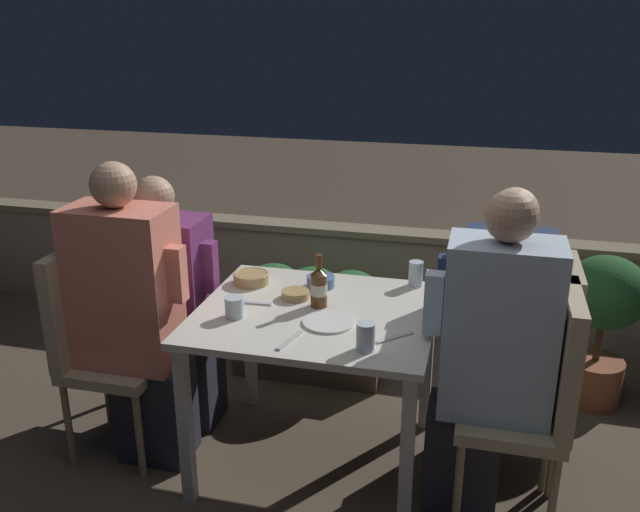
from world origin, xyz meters
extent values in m
plane|color=brown|center=(0.00, 0.00, 0.00)|extent=(16.00, 16.00, 0.00)
cube|color=gray|center=(0.00, 1.45, 0.31)|extent=(9.00, 0.14, 0.62)
cube|color=gray|center=(0.00, 1.45, 0.64)|extent=(9.00, 0.18, 0.04)
cube|color=silver|center=(0.00, 0.00, 0.73)|extent=(0.99, 0.87, 0.03)
cube|color=silver|center=(-0.45, -0.39, 0.36)|extent=(0.05, 0.05, 0.72)
cube|color=silver|center=(0.45, -0.39, 0.36)|extent=(0.05, 0.05, 0.72)
cube|color=silver|center=(-0.45, 0.39, 0.36)|extent=(0.05, 0.05, 0.72)
cube|color=silver|center=(0.45, 0.39, 0.36)|extent=(0.05, 0.05, 0.72)
cube|color=brown|center=(-0.24, 0.80, 0.14)|extent=(0.82, 0.36, 0.28)
ellipsoid|color=#235628|center=(-0.46, 0.80, 0.44)|extent=(0.37, 0.47, 0.35)
ellipsoid|color=#235628|center=(-0.24, 0.80, 0.44)|extent=(0.37, 0.47, 0.35)
ellipsoid|color=#235628|center=(-0.01, 0.80, 0.44)|extent=(0.37, 0.47, 0.35)
cube|color=tan|center=(-0.89, -0.13, 0.44)|extent=(0.41, 0.41, 0.05)
cube|color=tan|center=(-1.06, -0.13, 0.72)|extent=(0.06, 0.41, 0.51)
cylinder|color=#9E8966|center=(-1.06, -0.30, 0.21)|extent=(0.03, 0.03, 0.42)
cylinder|color=#9E8966|center=(-0.71, -0.30, 0.21)|extent=(0.03, 0.03, 0.42)
cylinder|color=#9E8966|center=(-1.06, 0.05, 0.21)|extent=(0.03, 0.03, 0.42)
cylinder|color=#9E8966|center=(-0.71, 0.05, 0.21)|extent=(0.03, 0.03, 0.42)
cube|color=#282833|center=(-0.72, -0.13, 0.23)|extent=(0.31, 0.23, 0.47)
cube|color=#E07A66|center=(-0.82, -0.13, 0.82)|extent=(0.44, 0.26, 0.71)
cube|color=#E07A66|center=(-0.57, -0.13, 0.91)|extent=(0.07, 0.07, 0.24)
sphere|color=tan|center=(-0.82, -0.13, 1.27)|extent=(0.19, 0.19, 0.19)
cube|color=tan|center=(-0.88, 0.18, 0.44)|extent=(0.41, 0.41, 0.05)
cube|color=tan|center=(-1.05, 0.18, 0.72)|extent=(0.06, 0.41, 0.51)
cylinder|color=#9E8966|center=(-1.05, 0.01, 0.21)|extent=(0.03, 0.03, 0.42)
cylinder|color=#9E8966|center=(-0.70, 0.01, 0.21)|extent=(0.03, 0.03, 0.42)
cylinder|color=#9E8966|center=(-1.05, 0.35, 0.21)|extent=(0.03, 0.03, 0.42)
cylinder|color=#9E8966|center=(-0.70, 0.35, 0.21)|extent=(0.03, 0.03, 0.42)
cube|color=#282833|center=(-0.71, 0.18, 0.23)|extent=(0.32, 0.23, 0.47)
cube|color=#6B2D66|center=(-0.81, 0.18, 0.76)|extent=(0.45, 0.26, 0.58)
cube|color=#6B2D66|center=(-0.56, 0.18, 0.83)|extent=(0.07, 0.07, 0.24)
sphere|color=tan|center=(-0.81, 0.18, 1.14)|extent=(0.19, 0.19, 0.19)
cube|color=tan|center=(0.81, -0.14, 0.44)|extent=(0.41, 0.41, 0.05)
cube|color=tan|center=(0.99, -0.14, 0.72)|extent=(0.06, 0.41, 0.51)
cylinder|color=#9E8966|center=(0.64, -0.31, 0.21)|extent=(0.03, 0.03, 0.42)
cylinder|color=#9E8966|center=(0.99, -0.31, 0.21)|extent=(0.03, 0.03, 0.42)
cylinder|color=#9E8966|center=(0.64, 0.03, 0.21)|extent=(0.03, 0.03, 0.42)
cylinder|color=#9E8966|center=(0.99, 0.03, 0.21)|extent=(0.03, 0.03, 0.42)
cube|color=#282833|center=(0.64, -0.14, 0.23)|extent=(0.29, 0.23, 0.47)
cube|color=silver|center=(0.74, -0.14, 0.81)|extent=(0.41, 0.26, 0.69)
cube|color=silver|center=(0.49, -0.14, 0.90)|extent=(0.07, 0.07, 0.24)
sphere|color=tan|center=(0.74, -0.14, 1.25)|extent=(0.19, 0.19, 0.19)
cube|color=tan|center=(0.84, 0.17, 0.44)|extent=(0.41, 0.41, 0.05)
cube|color=tan|center=(1.02, 0.17, 0.72)|extent=(0.06, 0.41, 0.51)
cylinder|color=#9E8966|center=(0.67, 0.00, 0.21)|extent=(0.03, 0.03, 0.42)
cylinder|color=#9E8966|center=(1.01, 0.00, 0.21)|extent=(0.03, 0.03, 0.42)
cylinder|color=#9E8966|center=(0.67, 0.34, 0.21)|extent=(0.03, 0.03, 0.42)
cylinder|color=#9E8966|center=(1.01, 0.34, 0.21)|extent=(0.03, 0.03, 0.42)
cube|color=#282833|center=(0.67, 0.17, 0.23)|extent=(0.25, 0.23, 0.47)
cube|color=navy|center=(0.77, 0.17, 0.78)|extent=(0.36, 0.26, 0.62)
cube|color=navy|center=(0.52, 0.17, 0.86)|extent=(0.07, 0.07, 0.24)
sphere|color=beige|center=(0.77, 0.17, 1.19)|extent=(0.19, 0.19, 0.19)
cylinder|color=brown|center=(0.00, 0.05, 0.82)|extent=(0.07, 0.07, 0.14)
cylinder|color=beige|center=(0.00, 0.05, 0.83)|extent=(0.07, 0.07, 0.05)
cone|color=brown|center=(0.00, 0.05, 0.91)|extent=(0.07, 0.07, 0.03)
cylinder|color=brown|center=(0.00, 0.05, 0.95)|extent=(0.03, 0.03, 0.06)
cylinder|color=white|center=(0.08, -0.11, 0.75)|extent=(0.21, 0.21, 0.01)
cylinder|color=tan|center=(-0.12, 0.10, 0.77)|extent=(0.12, 0.12, 0.04)
torus|color=tan|center=(-0.12, 0.10, 0.78)|extent=(0.12, 0.12, 0.01)
cylinder|color=#4C709E|center=(-0.05, 0.26, 0.77)|extent=(0.13, 0.13, 0.05)
torus|color=#4C709E|center=(-0.05, 0.26, 0.79)|extent=(0.13, 0.13, 0.01)
cylinder|color=tan|center=(-0.37, 0.22, 0.77)|extent=(0.16, 0.16, 0.05)
torus|color=tan|center=(-0.37, 0.22, 0.79)|extent=(0.16, 0.16, 0.01)
cylinder|color=silver|center=(0.26, -0.30, 0.80)|extent=(0.07, 0.07, 0.11)
cylinder|color=silver|center=(0.37, 0.38, 0.81)|extent=(0.07, 0.07, 0.12)
cylinder|color=silver|center=(-0.31, -0.14, 0.79)|extent=(0.08, 0.08, 0.09)
cube|color=silver|center=(0.36, -0.18, 0.75)|extent=(0.13, 0.13, 0.01)
cube|color=silver|center=(-0.03, -0.30, 0.75)|extent=(0.06, 0.17, 0.01)
cube|color=silver|center=(-0.28, 0.00, 0.75)|extent=(0.17, 0.03, 0.01)
cylinder|color=#9E5638|center=(1.28, 0.84, 0.12)|extent=(0.29, 0.29, 0.24)
cylinder|color=#47331E|center=(1.28, 0.84, 0.35)|extent=(0.04, 0.04, 0.21)
ellipsoid|color=#235628|center=(1.28, 0.84, 0.62)|extent=(0.41, 0.41, 0.37)
camera|label=1|loc=(0.65, -2.52, 1.93)|focal=38.00mm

